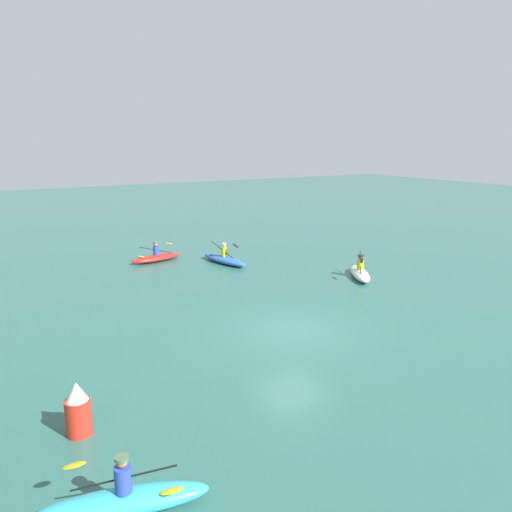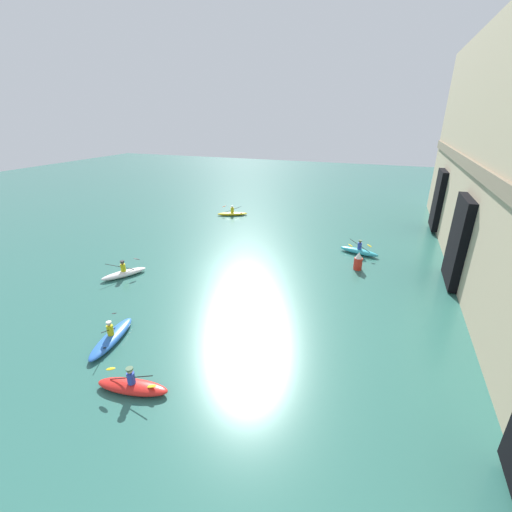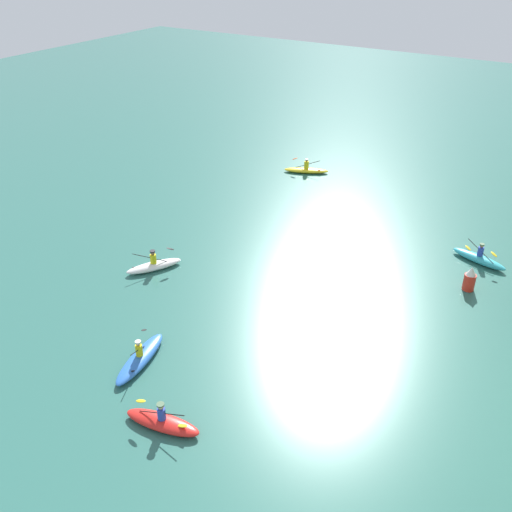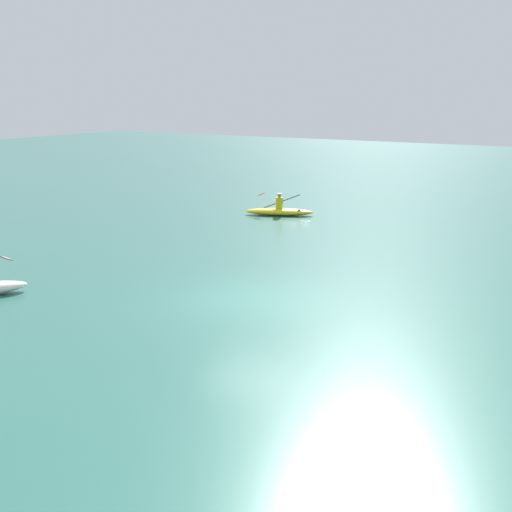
# 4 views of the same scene
# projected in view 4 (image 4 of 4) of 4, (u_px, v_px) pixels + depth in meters

# --- Properties ---
(ground_plane) EXTENTS (120.00, 120.00, 0.00)m
(ground_plane) POSITION_uv_depth(u_px,v_px,m) (249.00, 299.00, 20.13)
(ground_plane) COLOR #2D665B
(kayak_yellow) EXTENTS (2.06, 3.25, 1.07)m
(kayak_yellow) POSITION_uv_depth(u_px,v_px,m) (279.00, 211.00, 33.40)
(kayak_yellow) COLOR yellow
(kayak_yellow) RESTS_ON ground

